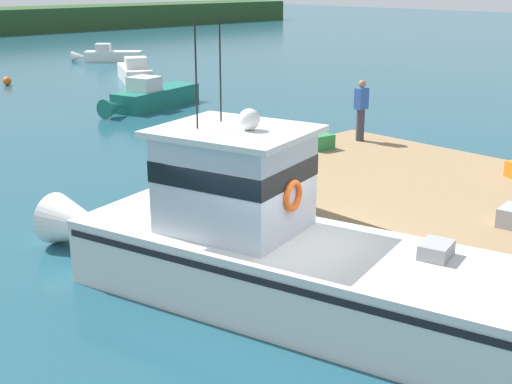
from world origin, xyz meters
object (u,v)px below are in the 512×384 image
(crate_stack_near_edge, at_px, (321,142))
(bait_bucket, at_px, (284,153))
(main_fishing_boat, at_px, (266,246))
(moored_boat_far_left, at_px, (151,97))
(moored_boat_mid_harbor, at_px, (108,55))
(moored_boat_outer_mooring, at_px, (135,73))
(mooring_buoy_channel_marker, at_px, (7,81))
(deckhand_by_the_boat, at_px, (361,109))

(crate_stack_near_edge, height_order, bait_bucket, crate_stack_near_edge)
(main_fishing_boat, distance_m, moored_boat_far_left, 18.97)
(main_fishing_boat, bearing_deg, moored_boat_mid_harbor, 62.26)
(moored_boat_outer_mooring, distance_m, moored_boat_far_left, 7.91)
(moored_boat_mid_harbor, xyz_separation_m, mooring_buoy_channel_marker, (-9.59, -5.53, -0.18))
(crate_stack_near_edge, distance_m, moored_boat_mid_harbor, 31.56)
(moored_boat_mid_harbor, height_order, moored_boat_outer_mooring, moored_boat_outer_mooring)
(bait_bucket, height_order, moored_boat_far_left, bait_bucket)
(bait_bucket, bearing_deg, moored_boat_far_left, 67.73)
(moored_boat_far_left, bearing_deg, crate_stack_near_edge, -106.72)
(bait_bucket, xyz_separation_m, moored_boat_outer_mooring, (9.30, 20.16, -0.90))
(bait_bucket, height_order, moored_boat_outer_mooring, bait_bucket)
(moored_boat_far_left, relative_size, mooring_buoy_channel_marker, 12.54)
(main_fishing_boat, bearing_deg, mooring_buoy_channel_marker, 74.38)
(main_fishing_boat, distance_m, mooring_buoy_channel_marker, 28.17)
(moored_boat_mid_harbor, distance_m, moored_boat_far_left, 17.94)
(moored_boat_mid_harbor, bearing_deg, deckhand_by_the_boat, -109.48)
(bait_bucket, relative_size, mooring_buoy_channel_marker, 0.76)
(moored_boat_far_left, bearing_deg, bait_bucket, -112.27)
(bait_bucket, height_order, deckhand_by_the_boat, deckhand_by_the_boat)
(main_fishing_boat, xyz_separation_m, moored_boat_mid_harbor, (17.17, 32.65, -0.60))
(moored_boat_mid_harbor, distance_m, moored_boat_outer_mooring, 10.05)
(moored_boat_far_left, bearing_deg, deckhand_by_the_boat, -100.53)
(main_fishing_boat, xyz_separation_m, moored_boat_far_left, (9.26, 16.55, -0.53))
(bait_bucket, bearing_deg, moored_boat_mid_harbor, 65.56)
(crate_stack_near_edge, xyz_separation_m, moored_boat_outer_mooring, (7.82, 20.03, -0.92))
(moored_boat_outer_mooring, distance_m, mooring_buoy_channel_marker, 6.66)
(crate_stack_near_edge, xyz_separation_m, deckhand_by_the_boat, (1.49, -0.09, 0.67))
(moored_boat_far_left, bearing_deg, mooring_buoy_channel_marker, 99.00)
(main_fishing_boat, height_order, mooring_buoy_channel_marker, main_fishing_boat)
(crate_stack_near_edge, xyz_separation_m, bait_bucket, (-1.48, -0.13, -0.02))
(crate_stack_near_edge, relative_size, moored_boat_mid_harbor, 0.15)
(deckhand_by_the_boat, distance_m, mooring_buoy_channel_marker, 23.88)
(main_fishing_boat, xyz_separation_m, deckhand_by_the_boat, (6.80, 3.32, 1.05))
(main_fishing_boat, xyz_separation_m, moored_boat_outer_mooring, (13.13, 23.44, -0.54))
(bait_bucket, distance_m, moored_boat_far_left, 14.36)
(main_fishing_boat, relative_size, moored_boat_far_left, 1.78)
(bait_bucket, distance_m, deckhand_by_the_boat, 3.05)
(moored_boat_outer_mooring, height_order, mooring_buoy_channel_marker, moored_boat_outer_mooring)
(deckhand_by_the_boat, xyz_separation_m, moored_boat_mid_harbor, (10.37, 29.32, -1.65))
(moored_boat_far_left, height_order, mooring_buoy_channel_marker, moored_boat_far_left)
(deckhand_by_the_boat, distance_m, moored_boat_mid_harbor, 31.15)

